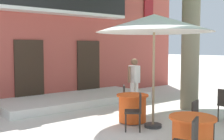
# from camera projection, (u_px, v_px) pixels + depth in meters

# --- Properties ---
(ground_plane) EXTENTS (120.00, 120.00, 0.00)m
(ground_plane) POSITION_uv_depth(u_px,v_px,m) (126.00, 133.00, 6.72)
(ground_plane) COLOR silver
(building_facade) EXTENTS (13.00, 5.09, 7.50)m
(building_facade) POSITION_uv_depth(u_px,v_px,m) (38.00, 8.00, 12.47)
(building_facade) COLOR #B24C42
(building_facade) RESTS_ON ground
(entrance_step_platform) EXTENTS (5.59, 2.23, 0.25)m
(entrance_step_platform) POSITION_uv_depth(u_px,v_px,m) (76.00, 99.00, 10.35)
(entrance_step_platform) COLOR silver
(entrance_step_platform) RESTS_ON ground
(cafe_table_near_tree) EXTENTS (0.86, 0.86, 0.76)m
(cafe_table_near_tree) POSITION_uv_depth(u_px,v_px,m) (132.00, 108.00, 7.61)
(cafe_table_near_tree) COLOR #EA561E
(cafe_table_near_tree) RESTS_ON ground
(cafe_chair_near_tree_0) EXTENTS (0.56, 0.56, 0.91)m
(cafe_chair_near_tree_0) POSITION_uv_depth(u_px,v_px,m) (127.00, 98.00, 8.35)
(cafe_chair_near_tree_0) COLOR #2D2823
(cafe_chair_near_tree_0) RESTS_ON ground
(cafe_chair_near_tree_1) EXTENTS (0.56, 0.56, 0.91)m
(cafe_chair_near_tree_1) POSITION_uv_depth(u_px,v_px,m) (136.00, 109.00, 6.85)
(cafe_chair_near_tree_1) COLOR #2D2823
(cafe_chair_near_tree_1) RESTS_ON ground
(cafe_table_front) EXTENTS (0.86, 0.86, 0.76)m
(cafe_table_front) POSITION_uv_depth(u_px,v_px,m) (192.00, 136.00, 5.21)
(cafe_table_front) COLOR #EA561E
(cafe_table_front) RESTS_ON ground
(cafe_chair_front_1) EXTENTS (0.50, 0.50, 0.91)m
(cafe_chair_front_1) POSITION_uv_depth(u_px,v_px,m) (200.00, 120.00, 5.86)
(cafe_chair_front_1) COLOR #2D2823
(cafe_chair_front_1) RESTS_ON ground
(cafe_umbrella) EXTENTS (2.90, 2.90, 2.85)m
(cafe_umbrella) POSITION_uv_depth(u_px,v_px,m) (154.00, 24.00, 6.97)
(cafe_umbrella) COLOR #997A56
(cafe_umbrella) RESTS_ON ground
(pedestrian_near_entrance) EXTENTS (0.53, 0.36, 1.67)m
(pedestrian_near_entrance) POSITION_uv_depth(u_px,v_px,m) (134.00, 81.00, 9.18)
(pedestrian_near_entrance) COLOR silver
(pedestrian_near_entrance) RESTS_ON ground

